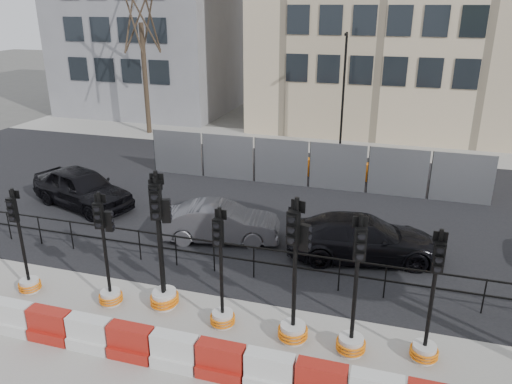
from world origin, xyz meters
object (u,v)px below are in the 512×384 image
(traffic_signal_h, at_px, (427,335))
(car_c, at_px, (363,238))
(traffic_signal_d, at_px, (163,279))
(traffic_signal_a, at_px, (27,272))
(car_a, at_px, (82,188))

(traffic_signal_h, xyz_separation_m, car_c, (-1.77, 4.36, 0.02))
(traffic_signal_d, bearing_deg, car_c, 23.50)
(traffic_signal_d, distance_m, car_c, 6.21)
(traffic_signal_a, xyz_separation_m, car_c, (8.42, 4.57, 0.05))
(traffic_signal_d, relative_size, car_c, 0.72)
(traffic_signal_h, xyz_separation_m, car_a, (-12.43, 5.45, 0.10))
(traffic_signal_d, height_order, traffic_signal_h, traffic_signal_d)
(traffic_signal_a, xyz_separation_m, traffic_signal_d, (3.84, 0.38, 0.23))
(car_c, bearing_deg, traffic_signal_h, -169.44)
(traffic_signal_a, distance_m, car_c, 9.59)
(traffic_signal_h, bearing_deg, car_c, 109.85)
(traffic_signal_a, bearing_deg, traffic_signal_h, -4.03)
(traffic_signal_d, height_order, car_c, traffic_signal_d)
(car_a, bearing_deg, traffic_signal_h, -95.36)
(traffic_signal_a, height_order, car_a, traffic_signal_a)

